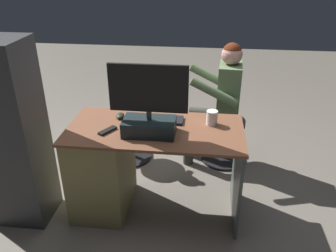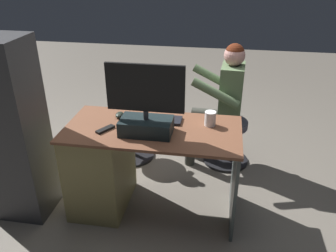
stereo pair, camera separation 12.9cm
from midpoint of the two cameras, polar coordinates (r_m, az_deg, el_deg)
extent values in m
plane|color=#665F55|center=(3.17, -2.27, -9.64)|extent=(10.00, 10.00, 0.00)
cube|color=brown|center=(2.52, -3.65, -0.65)|extent=(1.29, 0.63, 0.02)
cube|color=olive|center=(2.81, -12.17, -6.84)|extent=(0.41, 0.58, 0.72)
cube|color=#424B48|center=(2.69, 9.98, -8.34)|extent=(0.02, 0.57, 0.72)
cube|color=black|center=(2.42, -4.64, -0.12)|extent=(0.37, 0.22, 0.11)
cylinder|color=#333338|center=(2.39, -4.72, 1.73)|extent=(0.04, 0.04, 0.07)
cube|color=black|center=(2.31, -4.90, 6.20)|extent=(0.54, 0.02, 0.33)
cube|color=black|center=(2.32, -4.84, 6.32)|extent=(0.50, 0.00, 0.30)
cube|color=black|center=(2.63, -3.47, 1.10)|extent=(0.42, 0.14, 0.02)
ellipsoid|color=black|center=(2.70, -9.27, 1.68)|extent=(0.06, 0.10, 0.04)
cylinder|color=white|center=(2.56, 5.87, 1.37)|extent=(0.08, 0.08, 0.11)
cube|color=black|center=(2.51, -11.43, -0.78)|extent=(0.12, 0.15, 0.02)
cylinder|color=black|center=(3.58, -7.36, -4.91)|extent=(0.45, 0.45, 0.03)
cylinder|color=gray|center=(3.48, -7.54, -2.21)|extent=(0.04, 0.04, 0.36)
cylinder|color=maroon|center=(3.39, -7.75, 0.90)|extent=(0.39, 0.39, 0.06)
ellipsoid|color=#987F49|center=(3.33, -7.89, 2.89)|extent=(0.19, 0.16, 0.20)
sphere|color=#987F49|center=(3.27, -8.07, 5.50)|extent=(0.16, 0.16, 0.16)
sphere|color=beige|center=(3.34, -7.77, 5.74)|extent=(0.06, 0.06, 0.06)
sphere|color=#987F49|center=(3.23, -7.16, 6.47)|extent=(0.07, 0.07, 0.07)
sphere|color=#987F49|center=(3.26, -9.11, 6.51)|extent=(0.07, 0.07, 0.07)
cylinder|color=#987F49|center=(3.33, -6.22, 3.68)|extent=(0.06, 0.15, 0.10)
cylinder|color=#987F49|center=(3.37, -9.34, 3.80)|extent=(0.06, 0.15, 0.10)
cylinder|color=#987F49|center=(3.44, -6.60, 2.56)|extent=(0.06, 0.12, 0.06)
cylinder|color=#987F49|center=(3.47, -8.20, 2.63)|extent=(0.06, 0.12, 0.06)
cylinder|color=black|center=(3.55, 8.08, -5.30)|extent=(0.44, 0.44, 0.03)
cylinder|color=gray|center=(3.45, 8.29, -2.59)|extent=(0.04, 0.04, 0.36)
cylinder|color=#4B4958|center=(3.35, 8.52, 0.55)|extent=(0.37, 0.37, 0.06)
cube|color=#586F4A|center=(3.23, 8.89, 5.40)|extent=(0.22, 0.33, 0.55)
sphere|color=tan|center=(3.11, 9.37, 11.61)|extent=(0.19, 0.19, 0.19)
sphere|color=#4F1F0F|center=(3.11, 9.40, 11.94)|extent=(0.17, 0.17, 0.17)
cylinder|color=#586F4A|center=(3.00, 6.41, 5.55)|extent=(0.43, 0.10, 0.25)
cylinder|color=#586F4A|center=(3.37, 6.06, 8.02)|extent=(0.43, 0.10, 0.25)
cylinder|color=#393933|center=(3.24, 5.57, 0.72)|extent=(0.36, 0.13, 0.11)
cylinder|color=#393933|center=(3.35, 2.33, -2.95)|extent=(0.10, 0.10, 0.45)
cylinder|color=#393933|center=(3.39, 5.46, 2.03)|extent=(0.36, 0.13, 0.11)
cylinder|color=#393933|center=(3.50, 2.37, -1.51)|extent=(0.10, 0.10, 0.45)
cube|color=#2D2D2F|center=(2.75, -25.88, -1.53)|extent=(0.44, 0.36, 1.41)
camera|label=1|loc=(0.06, -91.27, -0.65)|focal=36.78mm
camera|label=2|loc=(0.06, 88.73, 0.65)|focal=36.78mm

